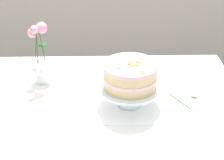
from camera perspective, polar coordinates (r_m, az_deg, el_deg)
dining_table at (r=1.73m, az=-1.79°, el=-6.26°), size 1.40×1.00×0.74m
linen_napkin at (r=1.67m, az=2.80°, el=-3.98°), size 0.32×0.32×0.00m
cake_stand at (r=1.63m, az=2.87°, el=-1.57°), size 0.29×0.29×0.10m
layer_cake at (r=1.59m, az=2.94°, el=0.77°), size 0.25×0.25×0.12m
flower_vase at (r=1.83m, az=-11.40°, el=3.36°), size 0.11×0.11×0.33m
fallen_rose at (r=1.76m, az=12.91°, el=-2.16°), size 0.14×0.14×0.04m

